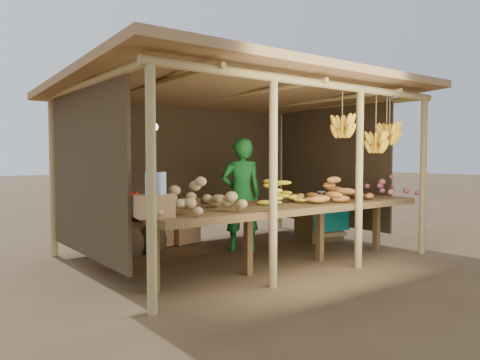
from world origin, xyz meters
TOP-DOWN VIEW (x-y plane):
  - ground at (0.00, 0.00)m, footprint 60.00×60.00m
  - stall_structure at (0.08, 0.04)m, footprint 4.70×3.50m
  - counter at (0.00, -0.95)m, footprint 3.90×1.05m
  - potato_heap at (-1.46, -1.04)m, footprint 1.18×0.77m
  - sweet_potato_heap at (0.76, -1.01)m, footprint 1.17×0.85m
  - onion_heap at (1.90, -1.06)m, footprint 0.92×0.56m
  - banana_pile at (-0.08, -0.88)m, footprint 0.65×0.54m
  - tomato_basin at (-1.90, -0.52)m, footprint 0.39×0.39m
  - bottle_box at (-1.90, -1.15)m, footprint 0.39×0.33m
  - vendor at (0.19, 0.22)m, footprint 0.70×0.59m
  - tarp_crate at (1.74, 0.14)m, footprint 0.79×0.71m
  - carton_stack at (-0.38, 1.20)m, footprint 0.98×0.43m
  - burlap_sacks at (-1.11, 0.81)m, footprint 0.74×0.39m

SIDE VIEW (x-z plane):
  - ground at x=0.00m, z-range 0.00..0.00m
  - burlap_sacks at x=-1.11m, z-range -0.03..0.49m
  - carton_stack at x=-0.38m, z-range -0.04..0.66m
  - tarp_crate at x=1.74m, z-range -0.07..0.75m
  - counter at x=0.00m, z-range 0.34..1.14m
  - vendor at x=0.19m, z-range 0.00..1.64m
  - tomato_basin at x=-1.90m, z-range 0.78..0.99m
  - bottle_box at x=-1.90m, z-range 0.75..1.18m
  - banana_pile at x=-0.08m, z-range 0.80..1.15m
  - onion_heap at x=1.90m, z-range 0.80..1.16m
  - sweet_potato_heap at x=0.76m, z-range 0.80..1.16m
  - potato_heap at x=-1.46m, z-range 0.80..1.17m
  - stall_structure at x=0.08m, z-range 0.70..3.13m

